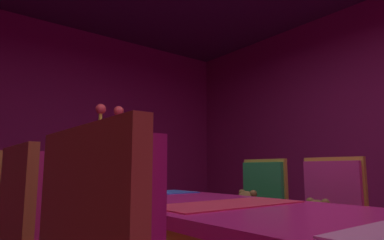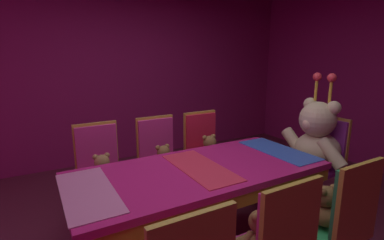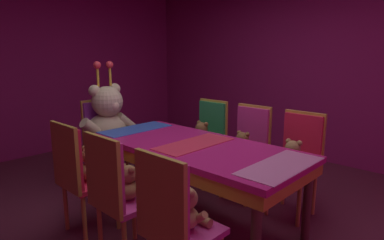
# 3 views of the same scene
# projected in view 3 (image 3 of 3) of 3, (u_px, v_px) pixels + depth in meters

# --- Properties ---
(ground_plane) EXTENTS (7.90, 7.90, 0.00)m
(ground_plane) POSITION_uv_depth(u_px,v_px,m) (194.00, 220.00, 3.09)
(ground_plane) COLOR #591E33
(wall_back) EXTENTS (5.20, 0.12, 2.80)m
(wall_back) POSITION_uv_depth(u_px,v_px,m) (39.00, 62.00, 4.96)
(wall_back) COLOR #8C1959
(wall_back) RESTS_ON ground_plane
(wall_right) EXTENTS (0.12, 6.40, 2.80)m
(wall_right) POSITION_uv_depth(u_px,v_px,m) (320.00, 62.00, 4.66)
(wall_right) COLOR #8C1959
(wall_right) RESTS_ON ground_plane
(banquet_table) EXTENTS (0.90, 2.02, 0.75)m
(banquet_table) POSITION_uv_depth(u_px,v_px,m) (194.00, 154.00, 2.96)
(banquet_table) COLOR #C61E72
(banquet_table) RESTS_ON ground_plane
(chair_left_0) EXTENTS (0.42, 0.41, 0.98)m
(chair_left_0) POSITION_uv_depth(u_px,v_px,m) (170.00, 216.00, 1.95)
(chair_left_0) COLOR #CC338C
(chair_left_0) RESTS_ON ground_plane
(teddy_left_0) EXTENTS (0.23, 0.29, 0.28)m
(teddy_left_0) POSITION_uv_depth(u_px,v_px,m) (187.00, 210.00, 2.05)
(teddy_left_0) COLOR #9E7247
(teddy_left_0) RESTS_ON chair_left_0
(chair_left_1) EXTENTS (0.42, 0.41, 0.98)m
(chair_left_1) POSITION_uv_depth(u_px,v_px,m) (114.00, 187.00, 2.36)
(chair_left_1) COLOR #CC338C
(chair_left_1) RESTS_ON ground_plane
(teddy_left_1) EXTENTS (0.22, 0.29, 0.27)m
(teddy_left_1) POSITION_uv_depth(u_px,v_px,m) (130.00, 184.00, 2.46)
(teddy_left_1) COLOR olive
(teddy_left_1) RESTS_ON chair_left_1
(chair_left_2) EXTENTS (0.42, 0.41, 0.98)m
(chair_left_2) POSITION_uv_depth(u_px,v_px,m) (76.00, 169.00, 2.73)
(chair_left_2) COLOR red
(chair_left_2) RESTS_ON ground_plane
(teddy_left_2) EXTENTS (0.24, 0.32, 0.30)m
(teddy_left_2) POSITION_uv_depth(u_px,v_px,m) (91.00, 165.00, 2.84)
(teddy_left_2) COLOR olive
(teddy_left_2) RESTS_ON chair_left_2
(chair_right_0) EXTENTS (0.42, 0.41, 0.98)m
(chair_right_0) POSITION_uv_depth(u_px,v_px,m) (299.00, 152.00, 3.17)
(chair_right_0) COLOR red
(chair_right_0) RESTS_ON ground_plane
(teddy_right_0) EXTENTS (0.24, 0.31, 0.29)m
(teddy_right_0) POSITION_uv_depth(u_px,v_px,m) (292.00, 157.00, 3.07)
(teddy_right_0) COLOR #9E7247
(teddy_right_0) RESTS_ON chair_right_0
(chair_right_1) EXTENTS (0.42, 0.41, 0.98)m
(chair_right_1) POSITION_uv_depth(u_px,v_px,m) (250.00, 142.00, 3.56)
(chair_right_1) COLOR #CC338C
(chair_right_1) RESTS_ON ground_plane
(teddy_right_1) EXTENTS (0.22, 0.29, 0.27)m
(teddy_right_1) POSITION_uv_depth(u_px,v_px,m) (242.00, 146.00, 3.46)
(teddy_right_1) COLOR brown
(teddy_right_1) RESTS_ON chair_right_1
(chair_right_2) EXTENTS (0.42, 0.41, 0.98)m
(chair_right_2) POSITION_uv_depth(u_px,v_px,m) (209.00, 133.00, 3.95)
(chair_right_2) COLOR #268C4C
(chair_right_2) RESTS_ON ground_plane
(teddy_right_2) EXTENTS (0.24, 0.31, 0.30)m
(teddy_right_2) POSITION_uv_depth(u_px,v_px,m) (201.00, 136.00, 3.85)
(teddy_right_2) COLOR brown
(teddy_right_2) RESTS_ON chair_right_2
(throne_chair) EXTENTS (0.41, 0.42, 0.98)m
(throne_chair) POSITION_uv_depth(u_px,v_px,m) (101.00, 132.00, 4.01)
(throne_chair) COLOR purple
(throne_chair) RESTS_ON ground_plane
(king_teddy_bear) EXTENTS (0.76, 0.59, 0.98)m
(king_teddy_bear) POSITION_uv_depth(u_px,v_px,m) (109.00, 119.00, 3.85)
(king_teddy_bear) COLOR beige
(king_teddy_bear) RESTS_ON throne_chair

